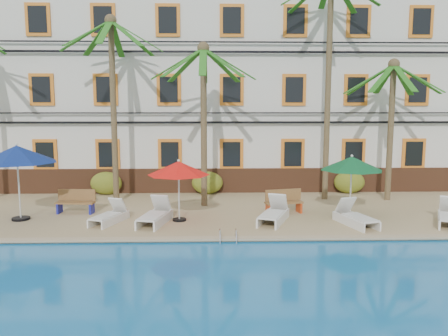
{
  "coord_description": "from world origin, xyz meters",
  "views": [
    {
      "loc": [
        0.54,
        -14.21,
        4.31
      ],
      "look_at": [
        1.02,
        3.0,
        2.0
      ],
      "focal_mm": 35.0,
      "sensor_mm": 36.0,
      "label": 1
    }
  ],
  "objects_px": {
    "umbrella_red": "(179,169)",
    "bench_left": "(76,201)",
    "lounger_e": "(355,217)",
    "lounger_b": "(110,215)",
    "lounger_c": "(155,215)",
    "palm_c": "(204,100)",
    "palm_b": "(113,84)",
    "palm_e": "(392,108)",
    "palm_d": "(329,58)",
    "bench_right": "(283,201)",
    "lounger_d": "(274,214)",
    "umbrella_blue": "(17,155)",
    "pool_ladder": "(228,240)",
    "umbrella_green": "(352,164)"
  },
  "relations": [
    {
      "from": "umbrella_red",
      "to": "bench_left",
      "type": "height_order",
      "value": "umbrella_red"
    },
    {
      "from": "umbrella_red",
      "to": "lounger_e",
      "type": "distance_m",
      "value": 6.53
    },
    {
      "from": "lounger_b",
      "to": "lounger_c",
      "type": "relative_size",
      "value": 0.88
    },
    {
      "from": "palm_c",
      "to": "lounger_b",
      "type": "xyz_separation_m",
      "value": [
        -3.37,
        -2.78,
        -4.16
      ]
    },
    {
      "from": "palm_b",
      "to": "palm_e",
      "type": "distance_m",
      "value": 12.23
    },
    {
      "from": "palm_b",
      "to": "palm_c",
      "type": "bearing_deg",
      "value": -11.84
    },
    {
      "from": "palm_e",
      "to": "palm_d",
      "type": "bearing_deg",
      "value": 174.83
    },
    {
      "from": "palm_d",
      "to": "bench_left",
      "type": "height_order",
      "value": "palm_d"
    },
    {
      "from": "bench_left",
      "to": "lounger_c",
      "type": "bearing_deg",
      "value": -27.39
    },
    {
      "from": "palm_c",
      "to": "umbrella_red",
      "type": "distance_m",
      "value": 3.67
    },
    {
      "from": "umbrella_red",
      "to": "bench_right",
      "type": "xyz_separation_m",
      "value": [
        4.02,
        1.11,
        -1.47
      ]
    },
    {
      "from": "umbrella_red",
      "to": "lounger_d",
      "type": "bearing_deg",
      "value": -4.81
    },
    {
      "from": "umbrella_blue",
      "to": "lounger_c",
      "type": "bearing_deg",
      "value": -7.58
    },
    {
      "from": "pool_ladder",
      "to": "lounger_c",
      "type": "bearing_deg",
      "value": 140.15
    },
    {
      "from": "palm_c",
      "to": "lounger_b",
      "type": "bearing_deg",
      "value": -140.49
    },
    {
      "from": "palm_c",
      "to": "palm_b",
      "type": "bearing_deg",
      "value": 168.16
    },
    {
      "from": "palm_d",
      "to": "lounger_b",
      "type": "distance_m",
      "value": 11.43
    },
    {
      "from": "lounger_b",
      "to": "bench_right",
      "type": "xyz_separation_m",
      "value": [
        6.51,
        1.34,
        0.2
      ]
    },
    {
      "from": "bench_left",
      "to": "palm_c",
      "type": "bearing_deg",
      "value": 13.52
    },
    {
      "from": "palm_b",
      "to": "umbrella_green",
      "type": "height_order",
      "value": "palm_b"
    },
    {
      "from": "palm_b",
      "to": "umbrella_blue",
      "type": "distance_m",
      "value": 5.01
    },
    {
      "from": "lounger_b",
      "to": "bench_left",
      "type": "relative_size",
      "value": 1.22
    },
    {
      "from": "umbrella_green",
      "to": "lounger_e",
      "type": "height_order",
      "value": "umbrella_green"
    },
    {
      "from": "palm_c",
      "to": "palm_e",
      "type": "height_order",
      "value": "palm_c"
    },
    {
      "from": "lounger_d",
      "to": "bench_left",
      "type": "height_order",
      "value": "lounger_d"
    },
    {
      "from": "palm_b",
      "to": "palm_d",
      "type": "height_order",
      "value": "palm_d"
    },
    {
      "from": "lounger_e",
      "to": "bench_left",
      "type": "height_order",
      "value": "bench_left"
    },
    {
      "from": "lounger_c",
      "to": "pool_ladder",
      "type": "distance_m",
      "value": 3.31
    },
    {
      "from": "palm_c",
      "to": "bench_left",
      "type": "distance_m",
      "value": 6.52
    },
    {
      "from": "palm_c",
      "to": "umbrella_blue",
      "type": "relative_size",
      "value": 2.38
    },
    {
      "from": "lounger_d",
      "to": "pool_ladder",
      "type": "xyz_separation_m",
      "value": [
        -1.75,
        -2.21,
        -0.31
      ]
    },
    {
      "from": "umbrella_green",
      "to": "bench_left",
      "type": "bearing_deg",
      "value": 175.84
    },
    {
      "from": "palm_b",
      "to": "palm_d",
      "type": "relative_size",
      "value": 0.8
    },
    {
      "from": "palm_d",
      "to": "lounger_b",
      "type": "bearing_deg",
      "value": -155.76
    },
    {
      "from": "palm_e",
      "to": "umbrella_red",
      "type": "relative_size",
      "value": 2.75
    },
    {
      "from": "lounger_b",
      "to": "lounger_d",
      "type": "bearing_deg",
      "value": -0.6
    },
    {
      "from": "palm_d",
      "to": "pool_ladder",
      "type": "xyz_separation_m",
      "value": [
        -4.67,
        -6.26,
        -6.29
      ]
    },
    {
      "from": "umbrella_blue",
      "to": "pool_ladder",
      "type": "xyz_separation_m",
      "value": [
        7.59,
        -2.79,
        -2.44
      ]
    },
    {
      "from": "umbrella_blue",
      "to": "lounger_e",
      "type": "distance_m",
      "value": 12.4
    },
    {
      "from": "palm_d",
      "to": "pool_ladder",
      "type": "relative_size",
      "value": 13.5
    },
    {
      "from": "pool_ladder",
      "to": "bench_right",
      "type": "bearing_deg",
      "value": 57.31
    },
    {
      "from": "lounger_e",
      "to": "bench_right",
      "type": "xyz_separation_m",
      "value": [
        -2.25,
        1.89,
        0.17
      ]
    },
    {
      "from": "palm_c",
      "to": "pool_ladder",
      "type": "distance_m",
      "value": 6.77
    },
    {
      "from": "umbrella_blue",
      "to": "umbrella_red",
      "type": "xyz_separation_m",
      "value": [
        5.89,
        -0.28,
        -0.5
      ]
    },
    {
      "from": "lounger_e",
      "to": "bench_left",
      "type": "bearing_deg",
      "value": 168.54
    },
    {
      "from": "palm_d",
      "to": "umbrella_red",
      "type": "distance_m",
      "value": 8.58
    },
    {
      "from": "palm_b",
      "to": "lounger_c",
      "type": "bearing_deg",
      "value": -59.7
    },
    {
      "from": "bench_left",
      "to": "palm_d",
      "type": "bearing_deg",
      "value": 12.96
    },
    {
      "from": "palm_c",
      "to": "lounger_c",
      "type": "xyz_separation_m",
      "value": [
        -1.7,
        -2.94,
        -4.12
      ]
    },
    {
      "from": "palm_d",
      "to": "lounger_c",
      "type": "relative_size",
      "value": 4.68
    }
  ]
}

